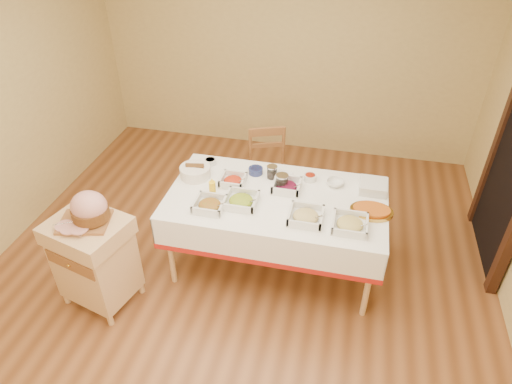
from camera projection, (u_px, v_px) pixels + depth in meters
room_shell at (230, 155)px, 3.30m from camera, size 5.00×5.00×5.00m
dining_table at (276, 212)px, 3.89m from camera, size 1.82×1.02×0.76m
butcher_cart at (95, 257)px, 3.63m from camera, size 0.68×0.61×0.82m
dining_chair at (269, 171)px, 4.66m from camera, size 0.51×0.50×0.89m
ham_on_board at (89, 210)px, 3.38m from camera, size 0.39×0.37×0.26m
serving_dish_a at (210, 204)px, 3.65m from camera, size 0.25×0.24×0.11m
serving_dish_b at (241, 200)px, 3.69m from camera, size 0.26×0.26×0.11m
serving_dish_c at (306, 216)px, 3.53m from camera, size 0.26×0.26×0.11m
serving_dish_d at (350, 224)px, 3.46m from camera, size 0.27×0.27×0.10m
serving_dish_e at (233, 180)px, 3.94m from camera, size 0.22×0.21×0.10m
serving_dish_f at (287, 186)px, 3.86m from camera, size 0.24×0.23×0.11m
small_bowl_left at (210, 161)px, 4.20m from camera, size 0.11×0.11×0.05m
small_bowl_mid at (256, 170)px, 4.07m from camera, size 0.13×0.13×0.05m
small_bowl_right at (310, 177)px, 3.98m from camera, size 0.11×0.11×0.05m
bowl_white_imported at (284, 177)px, 4.00m from camera, size 0.18×0.18×0.04m
bowl_small_imported at (335, 183)px, 3.92m from camera, size 0.19×0.19×0.05m
preserve_jar_left at (272, 173)px, 4.00m from camera, size 0.09×0.09×0.12m
preserve_jar_right at (282, 182)px, 3.86m from camera, size 0.11×0.11×0.14m
mustard_bottle at (212, 188)px, 3.76m from camera, size 0.06×0.06×0.18m
bread_basket at (195, 171)px, 4.01m from camera, size 0.27×0.27×0.12m
plate_stack at (373, 186)px, 3.85m from camera, size 0.23×0.23×0.08m
brass_platter at (372, 211)px, 3.61m from camera, size 0.34×0.25×0.04m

